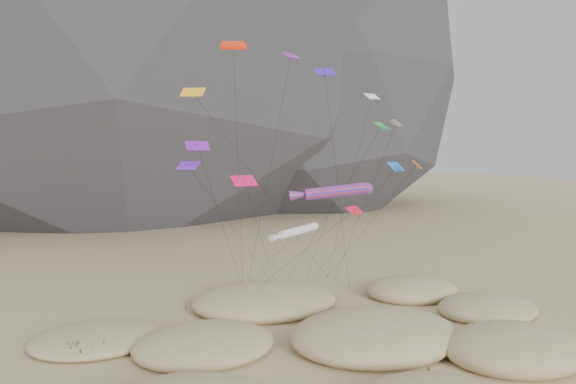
{
  "coord_description": "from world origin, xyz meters",
  "views": [
    {
      "loc": [
        -28.46,
        -36.29,
        17.24
      ],
      "look_at": [
        -2.2,
        12.0,
        12.77
      ],
      "focal_mm": 35.0,
      "sensor_mm": 36.0,
      "label": 1
    }
  ],
  "objects": [
    {
      "name": "ground",
      "position": [
        0.0,
        0.0,
        0.0
      ],
      "size": [
        500.0,
        500.0,
        0.0
      ],
      "primitive_type": "plane",
      "color": "#CCB789",
      "rests_on": "ground"
    },
    {
      "name": "dunes",
      "position": [
        -1.91,
        4.38,
        0.7
      ],
      "size": [
        48.08,
        38.43,
        3.66
      ],
      "color": "#CCB789",
      "rests_on": "ground"
    },
    {
      "name": "dune_grass",
      "position": [
        -0.55,
        2.72,
        0.86
      ],
      "size": [
        43.21,
        27.65,
        1.57
      ],
      "color": "black",
      "rests_on": "ground"
    },
    {
      "name": "kite_stakes",
      "position": [
        2.08,
        23.03,
        0.15
      ],
      "size": [
        20.97,
        7.53,
        0.3
      ],
      "color": "#3F2D1E",
      "rests_on": "ground"
    },
    {
      "name": "rainbow_tube_kite",
      "position": [
        2.97,
        11.78,
        12.63
      ],
      "size": [
        8.2,
        13.15,
        13.6
      ],
      "color": "red",
      "rests_on": "ground"
    },
    {
      "name": "white_tube_kite",
      "position": [
        -2.34,
        10.14,
        9.1
      ],
      "size": [
        6.3,
        13.87,
        9.75
      ],
      "color": "silver",
      "rests_on": "ground"
    },
    {
      "name": "orange_parafoil",
      "position": [
        -7.71,
        12.42,
        26.13
      ],
      "size": [
        7.47,
        12.87,
        26.98
      ],
      "color": "red",
      "rests_on": "ground"
    },
    {
      "name": "multi_parafoil",
      "position": [
        8.39,
        8.73,
        19.26
      ],
      "size": [
        2.44,
        14.51,
        19.98
      ],
      "color": "#EB3D18",
      "rests_on": "ground"
    },
    {
      "name": "delta_kites",
      "position": [
        -0.11,
        11.46,
        17.48
      ],
      "size": [
        25.86,
        19.75,
        26.48
      ],
      "color": "red",
      "rests_on": "ground"
    }
  ]
}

